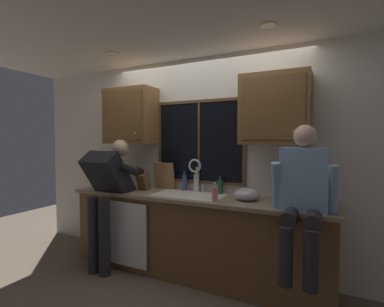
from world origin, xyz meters
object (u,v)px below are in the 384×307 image
(person_standing, at_px, (108,189))
(person_sitting_on_counter, at_px, (303,192))
(cutting_board, at_px, (164,176))
(bottle_green_glass, at_px, (220,186))
(knife_block, at_px, (144,181))
(soap_dispenser, at_px, (215,194))
(bottle_tall_clear, at_px, (185,182))
(bottle_amber_small, at_px, (196,182))
(mixing_bowl, at_px, (247,194))

(person_standing, bearing_deg, person_sitting_on_counter, 1.02)
(cutting_board, xyz_separation_m, bottle_green_glass, (0.76, 0.01, -0.08))
(knife_block, bearing_deg, soap_dispenser, -11.96)
(bottle_tall_clear, height_order, bottle_amber_small, bottle_amber_small)
(cutting_board, distance_m, bottle_green_glass, 0.76)
(knife_block, xyz_separation_m, bottle_amber_small, (0.64, 0.20, 0.00))
(person_standing, bearing_deg, soap_dispenser, 4.79)
(mixing_bowl, bearing_deg, cutting_board, 170.07)
(mixing_bowl, bearing_deg, person_standing, -168.48)
(bottle_amber_small, bearing_deg, soap_dispenser, -45.99)
(person_standing, distance_m, mixing_bowl, 1.63)
(person_standing, relative_size, knife_block, 4.83)
(knife_block, distance_m, soap_dispenser, 1.07)
(person_standing, xyz_separation_m, person_sitting_on_counter, (2.17, 0.04, 0.15))
(person_sitting_on_counter, xyz_separation_m, mixing_bowl, (-0.57, 0.29, -0.12))
(soap_dispenser, relative_size, bottle_green_glass, 0.96)
(person_sitting_on_counter, relative_size, mixing_bowl, 4.70)
(knife_block, bearing_deg, bottle_amber_small, 17.79)
(knife_block, distance_m, cutting_board, 0.27)
(knife_block, relative_size, cutting_board, 0.93)
(knife_block, relative_size, bottle_tall_clear, 1.28)
(cutting_board, distance_m, soap_dispenser, 0.96)
(bottle_tall_clear, bearing_deg, bottle_amber_small, -1.25)
(person_sitting_on_counter, xyz_separation_m, bottle_amber_small, (-1.25, 0.50, -0.07))
(person_sitting_on_counter, relative_size, bottle_tall_clear, 5.00)
(cutting_board, relative_size, bottle_green_glass, 1.66)
(person_standing, height_order, bottle_green_glass, person_standing)
(cutting_board, xyz_separation_m, mixing_bowl, (1.13, -0.20, -0.11))
(bottle_tall_clear, bearing_deg, bottle_green_glass, -1.09)
(bottle_amber_small, bearing_deg, knife_block, -162.21)
(person_sitting_on_counter, bearing_deg, person_standing, -178.98)
(person_sitting_on_counter, height_order, bottle_green_glass, person_sitting_on_counter)
(mixing_bowl, height_order, bottle_amber_small, bottle_amber_small)
(person_standing, xyz_separation_m, soap_dispenser, (1.33, 0.11, 0.04))
(bottle_green_glass, height_order, bottle_amber_small, bottle_amber_small)
(person_sitting_on_counter, distance_m, bottle_green_glass, 1.07)
(bottle_green_glass, bearing_deg, mixing_bowl, -29.10)
(person_standing, height_order, knife_block, person_standing)
(mixing_bowl, xyz_separation_m, soap_dispenser, (-0.27, -0.21, 0.02))
(soap_dispenser, distance_m, bottle_green_glass, 0.43)
(bottle_tall_clear, distance_m, bottle_amber_small, 0.16)
(knife_block, bearing_deg, person_standing, -130.01)
(cutting_board, bearing_deg, knife_block, -134.59)
(mixing_bowl, height_order, bottle_green_glass, bottle_green_glass)
(person_sitting_on_counter, height_order, mixing_bowl, person_sitting_on_counter)
(bottle_green_glass, xyz_separation_m, bottle_amber_small, (-0.31, 0.01, 0.03))
(knife_block, height_order, bottle_amber_small, knife_block)
(soap_dispenser, bearing_deg, knife_block, 168.04)
(bottle_green_glass, relative_size, bottle_tall_clear, 0.82)
(knife_block, distance_m, bottle_amber_small, 0.67)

